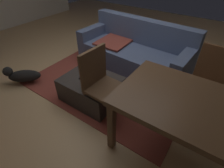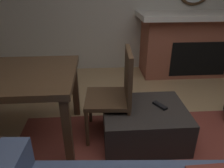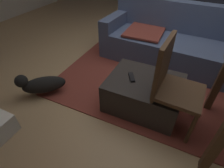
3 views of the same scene
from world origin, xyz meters
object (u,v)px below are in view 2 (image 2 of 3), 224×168
fireplace (194,44)px  tv_remote (160,105)px  ottoman_coffee_table (144,124)px  dining_chair_west (117,90)px

fireplace → tv_remote: 1.97m
ottoman_coffee_table → fireplace: bearing=-124.9°
fireplace → ottoman_coffee_table: size_ratio=2.39×
fireplace → ottoman_coffee_table: fireplace is taller
ottoman_coffee_table → dining_chair_west: dining_chair_west is taller
tv_remote → dining_chair_west: 0.45m
fireplace → dining_chair_west: fireplace is taller
fireplace → tv_remote: size_ratio=12.16×
dining_chair_west → fireplace: bearing=-132.5°
fireplace → ottoman_coffee_table: bearing=55.1°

